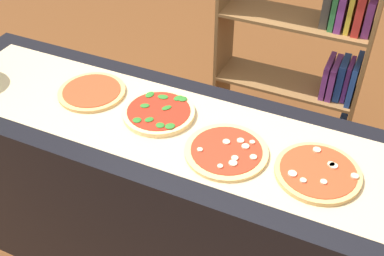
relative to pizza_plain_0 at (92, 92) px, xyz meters
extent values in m
cube|color=black|center=(0.50, -0.05, -0.48)|extent=(2.45, 0.66, 0.93)
cube|color=tan|center=(0.50, -0.05, -0.01)|extent=(2.24, 0.48, 0.00)
cylinder|color=tan|center=(0.00, 0.00, 0.00)|extent=(0.29, 0.29, 0.01)
cylinder|color=red|center=(0.00, 0.00, 0.01)|extent=(0.25, 0.25, 0.00)
cylinder|color=#E5C17F|center=(0.34, -0.01, 0.00)|extent=(0.30, 0.30, 0.02)
cylinder|color=#AD2314|center=(0.34, -0.01, 0.01)|extent=(0.26, 0.26, 0.00)
ellipsoid|color=#286B23|center=(0.39, 0.10, 0.02)|extent=(0.05, 0.05, 0.00)
ellipsoid|color=#286B23|center=(0.29, -0.11, 0.02)|extent=(0.05, 0.05, 0.00)
ellipsoid|color=#286B23|center=(0.43, -0.09, 0.02)|extent=(0.05, 0.05, 0.00)
ellipsoid|color=#286B23|center=(0.36, 0.01, 0.02)|extent=(0.05, 0.05, 0.00)
ellipsoid|color=#286B23|center=(0.33, -0.09, 0.02)|extent=(0.05, 0.05, 0.00)
ellipsoid|color=#286B23|center=(0.31, 0.07, 0.02)|extent=(0.05, 0.04, 0.00)
ellipsoid|color=#286B23|center=(0.37, 0.09, 0.02)|extent=(0.05, 0.05, 0.00)
ellipsoid|color=#286B23|center=(0.27, -0.01, 0.02)|extent=(0.05, 0.05, 0.00)
ellipsoid|color=#286B23|center=(0.39, -0.10, 0.02)|extent=(0.04, 0.04, 0.00)
ellipsoid|color=#286B23|center=(0.25, 0.07, 0.02)|extent=(0.04, 0.05, 0.00)
cylinder|color=#DBB26B|center=(0.67, -0.11, 0.00)|extent=(0.32, 0.32, 0.01)
cylinder|color=red|center=(0.67, -0.11, 0.01)|extent=(0.27, 0.27, 0.00)
cylinder|color=#C6B28E|center=(0.72, -0.15, 0.01)|extent=(0.03, 0.03, 0.01)
cylinder|color=#C6B28E|center=(0.72, -0.17, 0.01)|extent=(0.03, 0.03, 0.01)
cylinder|color=#C6B28E|center=(0.70, -0.05, 0.01)|extent=(0.03, 0.03, 0.01)
cylinder|color=#C6B28E|center=(0.69, -0.21, 0.01)|extent=(0.02, 0.02, 0.01)
cylinder|color=#C6B28E|center=(0.58, -0.16, 0.01)|extent=(0.02, 0.02, 0.01)
cylinder|color=#C6B28E|center=(0.78, -0.11, 0.01)|extent=(0.03, 0.03, 0.01)
cylinder|color=#C6B28E|center=(0.66, -0.08, 0.01)|extent=(0.03, 0.03, 0.01)
cylinder|color=#C6B28E|center=(0.75, -0.04, 0.01)|extent=(0.02, 0.02, 0.01)
cylinder|color=#C6B28E|center=(0.73, -0.07, 0.01)|extent=(0.03, 0.03, 0.01)
cylinder|color=tan|center=(1.01, -0.08, 0.00)|extent=(0.31, 0.31, 0.02)
cylinder|color=red|center=(1.01, -0.08, 0.01)|extent=(0.27, 0.27, 0.00)
cylinder|color=#C6B28E|center=(0.97, -0.16, 0.02)|extent=(0.02, 0.02, 0.01)
cylinder|color=#C6B28E|center=(1.13, -0.06, 0.02)|extent=(0.03, 0.03, 0.01)
cylinder|color=#C6B28E|center=(1.05, -0.04, 0.02)|extent=(0.03, 0.03, 0.01)
cylinder|color=#C6B28E|center=(0.93, -0.14, 0.02)|extent=(0.03, 0.03, 0.01)
cylinder|color=#C6B28E|center=(1.04, -0.13, 0.02)|extent=(0.02, 0.02, 0.01)
cylinder|color=#C6B28E|center=(0.98, 0.02, 0.02)|extent=(0.03, 0.03, 0.01)
cylinder|color=#C6B28E|center=(1.04, -0.04, 0.02)|extent=(0.03, 0.03, 0.01)
cube|color=brown|center=(1.04, 1.14, -0.27)|extent=(0.02, 0.29, 1.34)
cube|color=brown|center=(0.18, 1.14, -0.27)|extent=(0.02, 0.29, 1.34)
cube|color=brown|center=(0.61, 1.14, -0.93)|extent=(0.84, 0.30, 0.02)
cube|color=#234799|center=(1.00, 1.14, -0.79)|extent=(0.04, 0.21, 0.26)
cube|color=#2D753D|center=(0.94, 1.14, -0.82)|extent=(0.04, 0.17, 0.21)
cube|color=gold|center=(0.90, 1.14, -0.83)|extent=(0.03, 0.16, 0.19)
cube|color=brown|center=(0.61, 1.14, -0.49)|extent=(0.84, 0.30, 0.02)
cube|color=#234799|center=(1.00, 1.14, -0.35)|extent=(0.03, 0.25, 0.25)
cube|color=#753384|center=(0.97, 1.14, -0.37)|extent=(0.03, 0.17, 0.23)
cube|color=#234799|center=(0.93, 1.14, -0.36)|extent=(0.04, 0.19, 0.24)
cube|color=#753384|center=(0.89, 1.14, -0.38)|extent=(0.03, 0.22, 0.21)
cube|color=#753384|center=(0.85, 1.14, -0.37)|extent=(0.03, 0.22, 0.22)
cube|color=brown|center=(0.61, 1.14, -0.05)|extent=(0.84, 0.30, 0.02)
cube|color=#753384|center=(1.00, 1.14, 0.06)|extent=(0.04, 0.19, 0.19)
cube|color=#B22823|center=(0.95, 1.14, 0.09)|extent=(0.04, 0.22, 0.26)
cube|color=gold|center=(0.90, 1.14, 0.07)|extent=(0.03, 0.20, 0.23)
cube|color=#753384|center=(0.86, 1.14, 0.08)|extent=(0.04, 0.21, 0.25)
cube|color=#2D753D|center=(0.82, 1.14, 0.06)|extent=(0.03, 0.20, 0.20)
cube|color=#47423D|center=(0.78, 1.14, 0.07)|extent=(0.04, 0.17, 0.23)
camera|label=1|loc=(1.09, -1.34, 1.20)|focal=44.15mm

